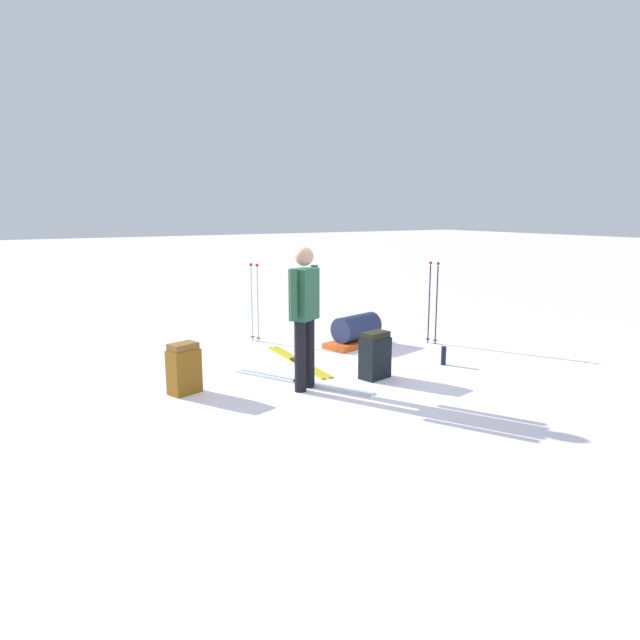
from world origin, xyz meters
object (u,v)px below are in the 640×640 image
at_px(skier_standing, 304,311).
at_px(ski_poles_planted_far, 433,299).
at_px(ski_pair_near, 297,361).
at_px(thermos_bottle, 444,356).
at_px(backpack_large_dark, 184,369).
at_px(gear_sled, 356,331).
at_px(ski_poles_planted_near, 255,298).
at_px(ski_pair_far, 302,382).
at_px(backpack_bright, 375,356).

height_order(skier_standing, ski_poles_planted_far, skier_standing).
bearing_deg(ski_pair_near, thermos_bottle, -125.49).
bearing_deg(backpack_large_dark, gear_sled, -73.08).
distance_m(ski_pair_near, ski_poles_planted_near, 1.64).
xyz_separation_m(backpack_large_dark, ski_poles_planted_far, (0.43, -4.21, 0.44)).
xyz_separation_m(ski_poles_planted_near, gear_sled, (-1.10, -1.25, -0.48)).
bearing_deg(thermos_bottle, ski_poles_planted_near, 31.21).
height_order(skier_standing, ski_pair_near, skier_standing).
bearing_deg(ski_pair_far, backpack_large_dark, 75.64).
distance_m(ski_pair_far, backpack_large_dark, 1.44).
bearing_deg(gear_sled, ski_pair_far, 126.89).
xyz_separation_m(skier_standing, ski_pair_near, (1.13, -0.52, -0.94)).
height_order(ski_pair_far, backpack_bright, backpack_bright).
xyz_separation_m(skier_standing, backpack_large_dark, (0.59, 1.28, -0.66)).
xyz_separation_m(ski_poles_planted_near, ski_poles_planted_far, (-1.61, -2.36, 0.02)).
distance_m(skier_standing, thermos_bottle, 2.34).
bearing_deg(ski_poles_planted_far, backpack_large_dark, 95.78).
bearing_deg(ski_poles_planted_far, thermos_bottle, 145.15).
distance_m(ski_poles_planted_near, ski_poles_planted_far, 2.86).
distance_m(ski_poles_planted_far, thermos_bottle, 1.43).
xyz_separation_m(skier_standing, ski_pair_far, (0.24, -0.09, -0.94)).
height_order(backpack_bright, ski_poles_planted_near, ski_poles_planted_near).
bearing_deg(skier_standing, gear_sled, -49.82).
distance_m(ski_pair_near, ski_pair_far, 1.00).
distance_m(ski_pair_near, thermos_bottle, 2.05).
xyz_separation_m(ski_pair_far, ski_poles_planted_far, (0.78, -2.84, 0.72)).
height_order(ski_pair_near, backpack_large_dark, backpack_large_dark).
height_order(backpack_bright, thermos_bottle, backpack_bright).
bearing_deg(ski_pair_near, ski_pair_far, 154.28).
height_order(backpack_large_dark, gear_sled, backpack_large_dark).
height_order(ski_pair_near, thermos_bottle, thermos_bottle).
bearing_deg(backpack_bright, backpack_large_dark, 73.84).
height_order(ski_pair_far, thermos_bottle, thermos_bottle).
bearing_deg(ski_poles_planted_near, ski_pair_near, 178.36).
height_order(ski_pair_near, ski_pair_far, same).
bearing_deg(skier_standing, ski_pair_far, -20.22).
distance_m(ski_pair_far, thermos_bottle, 2.12).
bearing_deg(ski_pair_far, gear_sled, -53.11).
relative_size(ski_pair_far, thermos_bottle, 7.00).
xyz_separation_m(ski_pair_near, ski_pair_far, (-0.90, 0.43, -0.00)).
bearing_deg(ski_pair_far, ski_pair_near, -25.72).
bearing_deg(gear_sled, ski_poles_planted_near, 48.68).
relative_size(gear_sled, thermos_bottle, 4.59).
bearing_deg(backpack_large_dark, ski_poles_planted_near, -42.19).
relative_size(backpack_large_dark, thermos_bottle, 2.32).
distance_m(backpack_large_dark, thermos_bottle, 3.53).
bearing_deg(backpack_large_dark, skier_standing, -114.53).
relative_size(ski_pair_near, backpack_bright, 3.11).
height_order(ski_poles_planted_near, thermos_bottle, ski_poles_planted_near).
relative_size(ski_pair_far, ski_poles_planted_far, 1.38).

